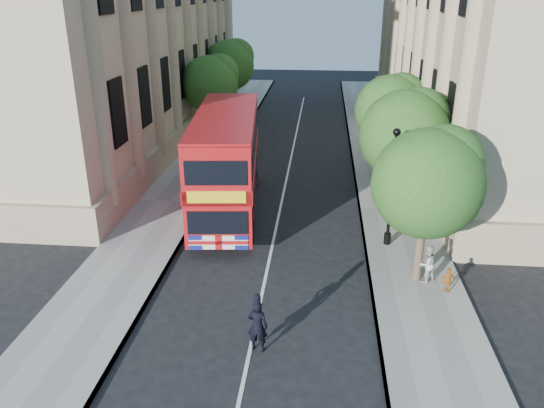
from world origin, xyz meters
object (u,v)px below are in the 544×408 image
(lamp_post, at_px, (391,193))
(woman_pedestrian, at_px, (427,264))
(double_decker_bus, at_px, (227,160))
(box_van, at_px, (228,171))
(police_constable, at_px, (257,326))

(lamp_post, height_order, woman_pedestrian, lamp_post)
(double_decker_bus, relative_size, box_van, 1.96)
(lamp_post, bearing_deg, double_decker_bus, 156.97)
(box_van, height_order, police_constable, box_van)
(box_van, bearing_deg, woman_pedestrian, -46.61)
(lamp_post, xyz_separation_m, box_van, (-7.89, 5.10, -1.00))
(police_constable, distance_m, woman_pedestrian, 7.44)
(woman_pedestrian, bearing_deg, box_van, -76.05)
(woman_pedestrian, bearing_deg, lamp_post, -104.02)
(double_decker_bus, bearing_deg, lamp_post, -28.81)
(box_van, xyz_separation_m, police_constable, (3.13, -12.79, -0.63))
(lamp_post, height_order, box_van, lamp_post)
(box_van, relative_size, woman_pedestrian, 3.71)
(box_van, bearing_deg, double_decker_bus, -85.33)
(double_decker_bus, bearing_deg, woman_pedestrian, -41.89)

